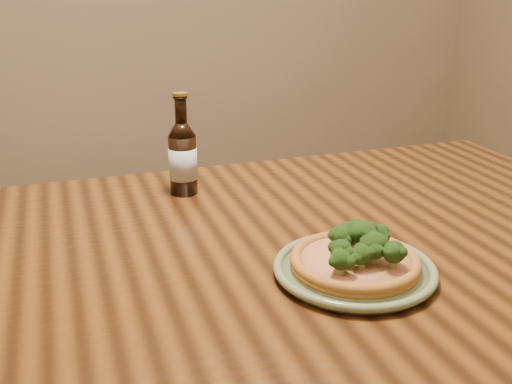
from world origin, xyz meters
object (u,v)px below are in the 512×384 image
object	(u,v)px
table	(240,295)
plate	(354,269)
pizza	(356,258)
beer_bottle	(183,157)

from	to	relation	value
table	plate	xyz separation A→B (m)	(0.14, -0.15, 0.10)
plate	pizza	bearing A→B (deg)	-2.39
plate	beer_bottle	world-z (taller)	beer_bottle
plate	beer_bottle	distance (m)	0.48
pizza	beer_bottle	world-z (taller)	beer_bottle
plate	pizza	distance (m)	0.02
plate	pizza	world-z (taller)	pizza
table	pizza	world-z (taller)	pizza
pizza	plate	bearing A→B (deg)	177.61
table	plate	size ratio (longest dim) A/B	6.35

